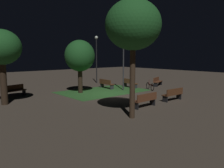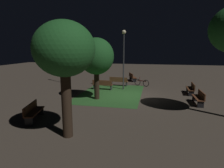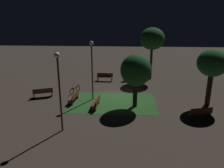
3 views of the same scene
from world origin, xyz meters
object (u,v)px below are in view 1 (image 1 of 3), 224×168
(bench_back_row, at_px, (157,81))
(bench_path_side, at_px, (14,90))
(bench_corner, at_px, (173,94))
(tree_back_left, at_px, (80,56))
(bench_front_right, at_px, (145,100))
(bicycle, at_px, (150,86))
(lamp_post_path_center, at_px, (96,52))
(lamp_post_near_wall, at_px, (123,52))
(bench_lawn_edge, at_px, (130,83))
(tree_right_canopy, at_px, (133,26))
(tree_tall_center, at_px, (1,48))
(bench_by_lamp, at_px, (106,83))

(bench_back_row, height_order, bench_path_side, same)
(bench_corner, height_order, tree_back_left, tree_back_left)
(bench_front_right, distance_m, bicycle, 6.93)
(lamp_post_path_center, bearing_deg, bench_corner, -99.59)
(bench_back_row, relative_size, lamp_post_near_wall, 0.35)
(bench_corner, distance_m, bench_lawn_edge, 6.76)
(bench_corner, xyz_separation_m, tree_right_canopy, (-5.23, -1.02, 4.12))
(bench_corner, height_order, bench_lawn_edge, same)
(bench_lawn_edge, height_order, tree_right_canopy, tree_right_canopy)
(bench_corner, xyz_separation_m, bicycle, (2.57, 4.15, -0.14))
(tree_right_canopy, bearing_deg, bench_front_right, 24.44)
(tree_right_canopy, xyz_separation_m, bicycle, (7.80, 5.17, -4.26))
(bench_corner, distance_m, tree_tall_center, 11.74)
(bench_front_right, height_order, lamp_post_near_wall, lamp_post_near_wall)
(tree_right_canopy, relative_size, bicycle, 3.96)
(bench_front_right, xyz_separation_m, tree_tall_center, (-6.28, 6.51, 3.12))
(bench_lawn_edge, xyz_separation_m, tree_back_left, (-5.29, 0.67, 2.61))
(bench_front_right, distance_m, bench_path_side, 10.32)
(lamp_post_near_wall, bearing_deg, bench_by_lamp, 106.11)
(bench_path_side, relative_size, tree_tall_center, 0.39)
(bench_path_side, distance_m, bicycle, 11.56)
(bicycle, bearing_deg, tree_back_left, 152.89)
(lamp_post_near_wall, xyz_separation_m, bicycle, (1.95, -1.53, -3.15))
(bench_corner, relative_size, bench_path_side, 0.98)
(tree_right_canopy, xyz_separation_m, tree_tall_center, (-4.03, 7.53, -1.00))
(bench_corner, relative_size, bench_lawn_edge, 0.99)
(bench_by_lamp, bearing_deg, tree_tall_center, -173.96)
(tree_back_left, xyz_separation_m, lamp_post_path_center, (5.04, 4.37, 0.44))
(bench_back_row, distance_m, bicycle, 3.00)
(lamp_post_path_center, xyz_separation_m, bicycle, (0.64, -7.27, -3.19))
(bench_corner, bearing_deg, bench_lawn_edge, 71.15)
(bench_back_row, distance_m, bench_by_lamp, 5.61)
(bench_back_row, xyz_separation_m, tree_right_canopy, (-10.53, -6.42, 4.12))
(bench_front_right, relative_size, tree_back_left, 0.41)
(bench_corner, relative_size, lamp_post_path_center, 0.34)
(bench_lawn_edge, bearing_deg, tree_tall_center, 179.44)
(tree_back_left, bearing_deg, lamp_post_path_center, 40.91)
(tree_tall_center, relative_size, tree_back_left, 1.08)
(bench_corner, distance_m, bench_by_lamp, 7.50)
(bench_front_right, xyz_separation_m, bench_back_row, (8.28, 5.40, 0.00))
(bench_corner, bearing_deg, bench_by_lamp, 89.25)
(tree_right_canopy, xyz_separation_m, lamp_post_near_wall, (5.85, 6.70, -1.11))
(bench_path_side, bearing_deg, bench_by_lamp, -11.25)
(bench_front_right, distance_m, bench_back_row, 9.88)
(bench_by_lamp, relative_size, tree_tall_center, 0.38)
(bench_back_row, bearing_deg, bench_front_right, -146.89)
(bench_lawn_edge, height_order, bicycle, bicycle)
(bench_path_side, xyz_separation_m, tree_back_left, (4.77, -2.02, 2.61))
(bench_corner, relative_size, tree_right_canopy, 0.31)
(bench_path_side, relative_size, bicycle, 1.25)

